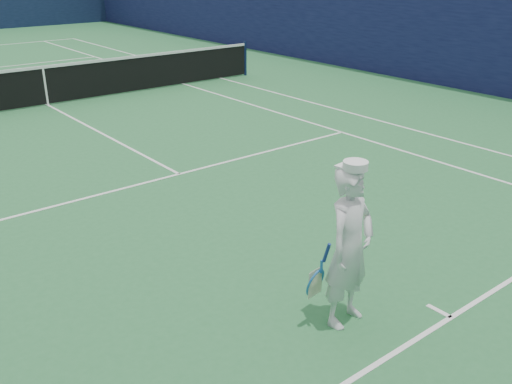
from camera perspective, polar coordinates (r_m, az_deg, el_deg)
ground at (r=15.72m, az=-20.08°, el=8.15°), size 80.00×80.00×0.00m
court_markings at (r=15.72m, az=-20.08°, el=8.16°), size 11.03×23.83×0.01m
windscreen_fence at (r=15.39m, az=-21.10°, el=15.35°), size 20.12×36.12×4.00m
tennis_net at (r=15.60m, az=-20.35°, el=10.12°), size 12.88×0.09×1.07m
tennis_player at (r=5.78m, az=9.34°, el=-5.45°), size 0.80×0.50×1.77m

